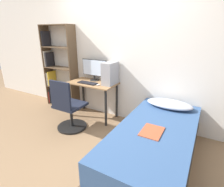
% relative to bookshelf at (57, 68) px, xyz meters
% --- Properties ---
extents(ground_plane, '(14.00, 14.00, 0.00)m').
position_rel_bookshelf_xyz_m(ground_plane, '(1.48, -1.21, -0.88)').
color(ground_plane, '#846647').
extents(wall_back, '(8.00, 0.05, 2.50)m').
position_rel_bookshelf_xyz_m(wall_back, '(1.48, 0.16, 0.37)').
color(wall_back, silver).
rests_on(wall_back, ground_plane).
extents(desk, '(0.94, 0.52, 0.72)m').
position_rel_bookshelf_xyz_m(desk, '(1.06, -0.12, -0.28)').
color(desk, '#997047').
rests_on(desk, ground_plane).
extents(bookshelf, '(0.79, 0.27, 1.80)m').
position_rel_bookshelf_xyz_m(bookshelf, '(0.00, 0.00, 0.00)').
color(bookshelf, brown).
rests_on(bookshelf, ground_plane).
extents(office_chair, '(0.53, 0.53, 0.92)m').
position_rel_bookshelf_xyz_m(office_chair, '(0.98, -0.75, -0.52)').
color(office_chair, black).
rests_on(office_chair, ground_plane).
extents(bed, '(0.93, 1.96, 0.52)m').
position_rel_bookshelf_xyz_m(bed, '(2.53, -0.84, -0.62)').
color(bed, '#4C3D2D').
rests_on(bed, ground_plane).
extents(pillow, '(0.70, 0.36, 0.11)m').
position_rel_bookshelf_xyz_m(pillow, '(2.53, -0.12, -0.30)').
color(pillow, '#B2B7C6').
rests_on(pillow, bed).
extents(magazine, '(0.24, 0.32, 0.01)m').
position_rel_bookshelf_xyz_m(magazine, '(2.52, -0.97, -0.35)').
color(magazine, '#B24C2D').
rests_on(magazine, bed).
extents(monitor, '(0.56, 0.19, 0.42)m').
position_rel_bookshelf_xyz_m(monitor, '(1.00, 0.03, 0.08)').
color(monitor, black).
rests_on(monitor, desk).
extents(keyboard, '(0.38, 0.14, 0.02)m').
position_rel_bookshelf_xyz_m(keyboard, '(1.02, -0.23, -0.14)').
color(keyboard, black).
rests_on(keyboard, desk).
extents(pc_tower, '(0.19, 0.35, 0.41)m').
position_rel_bookshelf_xyz_m(pc_tower, '(1.42, -0.06, 0.05)').
color(pc_tower, '#99999E').
rests_on(pc_tower, desk).
extents(mouse, '(0.06, 0.09, 0.02)m').
position_rel_bookshelf_xyz_m(mouse, '(1.26, -0.23, -0.14)').
color(mouse, silver).
rests_on(mouse, desk).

